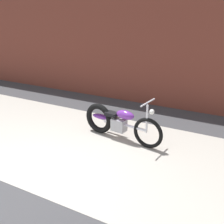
# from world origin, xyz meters

# --- Properties ---
(ground_plane) EXTENTS (80.00, 80.00, 0.00)m
(ground_plane) POSITION_xyz_m (0.00, 0.00, 0.00)
(ground_plane) COLOR #38383A
(sidewalk_slab) EXTENTS (36.00, 3.50, 0.01)m
(sidewalk_slab) POSITION_xyz_m (0.00, 1.75, 0.00)
(sidewalk_slab) COLOR #9E998E
(sidewalk_slab) RESTS_ON ground
(brick_building_wall) EXTENTS (36.00, 0.50, 4.76)m
(brick_building_wall) POSITION_xyz_m (0.00, 5.20, 2.38)
(brick_building_wall) COLOR brown
(brick_building_wall) RESTS_ON ground
(motorcycle_purple) EXTENTS (2.00, 0.62, 1.03)m
(motorcycle_purple) POSITION_xyz_m (0.50, 2.40, 0.40)
(motorcycle_purple) COLOR black
(motorcycle_purple) RESTS_ON ground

